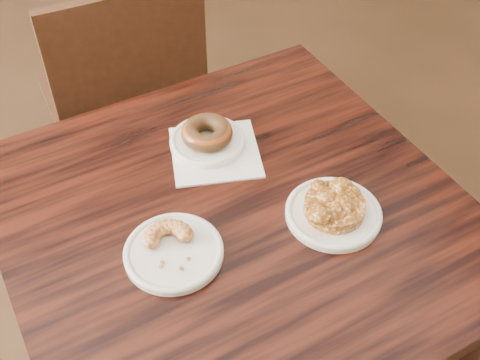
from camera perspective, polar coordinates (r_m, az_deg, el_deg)
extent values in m
plane|color=black|center=(1.86, 0.10, -12.83)|extent=(5.00, 5.00, 0.00)
cube|color=black|center=(1.42, -0.38, -13.11)|extent=(1.01, 1.01, 0.75)
cube|color=white|center=(1.23, -2.37, 2.66)|extent=(0.19, 0.19, 0.00)
cylinder|color=white|center=(1.24, -3.11, 3.67)|extent=(0.16, 0.16, 0.01)
cylinder|color=white|center=(1.06, -6.30, -6.86)|extent=(0.17, 0.17, 0.01)
cylinder|color=white|center=(1.12, 8.84, -3.17)|extent=(0.18, 0.18, 0.01)
torus|color=brown|center=(1.23, -3.15, 4.53)|extent=(0.11, 0.11, 0.04)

